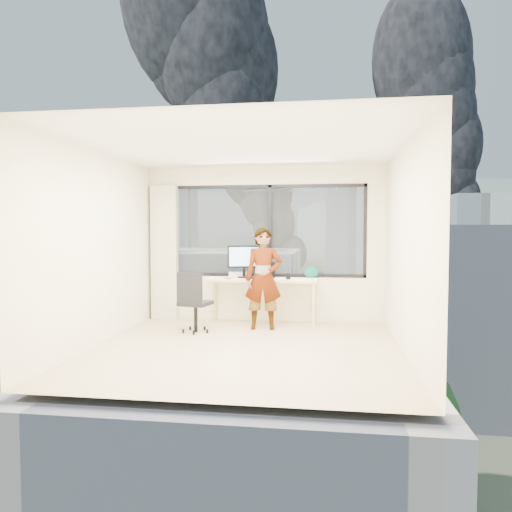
% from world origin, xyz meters
% --- Properties ---
extents(floor, '(4.00, 4.00, 0.01)m').
position_xyz_m(floor, '(0.00, 0.00, 0.00)').
color(floor, tan).
rests_on(floor, ground).
extents(ceiling, '(4.00, 4.00, 0.01)m').
position_xyz_m(ceiling, '(0.00, 0.00, 2.60)').
color(ceiling, white).
rests_on(ceiling, ground).
extents(wall_front, '(4.00, 0.01, 2.60)m').
position_xyz_m(wall_front, '(0.00, -2.00, 1.30)').
color(wall_front, beige).
rests_on(wall_front, ground).
extents(wall_left, '(0.01, 4.00, 2.60)m').
position_xyz_m(wall_left, '(-2.00, 0.00, 1.30)').
color(wall_left, beige).
rests_on(wall_left, ground).
extents(wall_right, '(0.01, 4.00, 2.60)m').
position_xyz_m(wall_right, '(2.00, 0.00, 1.30)').
color(wall_right, beige).
rests_on(wall_right, ground).
extents(window_wall, '(3.30, 0.16, 1.55)m').
position_xyz_m(window_wall, '(0.05, 2.00, 1.52)').
color(window_wall, black).
rests_on(window_wall, ground).
extents(curtain, '(0.45, 0.14, 2.30)m').
position_xyz_m(curtain, '(-1.72, 1.88, 1.15)').
color(curtain, beige).
rests_on(curtain, floor).
extents(desk, '(1.80, 0.60, 0.75)m').
position_xyz_m(desk, '(0.00, 1.66, 0.38)').
color(desk, '#CFBE8B').
rests_on(desk, floor).
extents(chair, '(0.56, 0.56, 0.93)m').
position_xyz_m(chair, '(-0.90, 0.88, 0.47)').
color(chair, black).
rests_on(chair, floor).
extents(person, '(0.61, 0.43, 1.57)m').
position_xyz_m(person, '(0.08, 1.27, 0.79)').
color(person, '#2D2D33').
rests_on(person, floor).
extents(monitor, '(0.56, 0.24, 0.54)m').
position_xyz_m(monitor, '(-0.31, 1.74, 1.02)').
color(monitor, black).
rests_on(monitor, desk).
extents(game_console, '(0.39, 0.35, 0.08)m').
position_xyz_m(game_console, '(-0.43, 1.92, 0.79)').
color(game_console, white).
rests_on(game_console, desk).
extents(laptop, '(0.46, 0.48, 0.24)m').
position_xyz_m(laptop, '(-0.00, 1.66, 0.87)').
color(laptop, black).
rests_on(laptop, desk).
extents(cellphone, '(0.12, 0.08, 0.01)m').
position_xyz_m(cellphone, '(-0.55, 1.57, 0.76)').
color(cellphone, black).
rests_on(cellphone, desk).
extents(pen_cup, '(0.10, 0.10, 0.10)m').
position_xyz_m(pen_cup, '(0.44, 1.58, 0.80)').
color(pen_cup, black).
rests_on(pen_cup, desk).
extents(handbag, '(0.26, 0.15, 0.19)m').
position_xyz_m(handbag, '(0.80, 1.89, 0.85)').
color(handbag, '#0B4245').
rests_on(handbag, desk).
extents(exterior_ground, '(400.00, 400.00, 0.04)m').
position_xyz_m(exterior_ground, '(0.00, 120.00, -14.00)').
color(exterior_ground, '#515B3D').
rests_on(exterior_ground, ground).
extents(near_bldg_a, '(16.00, 12.00, 14.00)m').
position_xyz_m(near_bldg_a, '(-9.00, 30.00, -7.00)').
color(near_bldg_a, '#EBE3C5').
rests_on(near_bldg_a, exterior_ground).
extents(near_bldg_b, '(14.00, 13.00, 16.00)m').
position_xyz_m(near_bldg_b, '(12.00, 38.00, -6.00)').
color(near_bldg_b, white).
rests_on(near_bldg_b, exterior_ground).
extents(far_tower_a, '(14.00, 14.00, 28.00)m').
position_xyz_m(far_tower_a, '(-35.00, 95.00, 0.00)').
color(far_tower_a, silver).
rests_on(far_tower_a, exterior_ground).
extents(far_tower_b, '(13.00, 13.00, 30.00)m').
position_xyz_m(far_tower_b, '(8.00, 120.00, 1.00)').
color(far_tower_b, silver).
rests_on(far_tower_b, exterior_ground).
extents(far_tower_c, '(15.00, 15.00, 26.00)m').
position_xyz_m(far_tower_c, '(45.00, 140.00, -1.00)').
color(far_tower_c, silver).
rests_on(far_tower_c, exterior_ground).
extents(far_tower_d, '(16.00, 14.00, 22.00)m').
position_xyz_m(far_tower_d, '(-60.00, 150.00, -3.00)').
color(far_tower_d, silver).
rests_on(far_tower_d, exterior_ground).
extents(hill_a, '(288.00, 216.00, 90.00)m').
position_xyz_m(hill_a, '(-120.00, 320.00, -14.00)').
color(hill_a, slate).
rests_on(hill_a, exterior_ground).
extents(hill_b, '(300.00, 220.00, 96.00)m').
position_xyz_m(hill_b, '(100.00, 320.00, -14.00)').
color(hill_b, slate).
rests_on(hill_b, exterior_ground).
extents(tree_a, '(7.00, 7.00, 8.00)m').
position_xyz_m(tree_a, '(-16.00, 22.00, -10.00)').
color(tree_a, '#194D1B').
rests_on(tree_a, exterior_ground).
extents(tree_b, '(7.60, 7.60, 9.00)m').
position_xyz_m(tree_b, '(4.00, 18.00, -9.50)').
color(tree_b, '#194D1B').
rests_on(tree_b, exterior_ground).
extents(smoke_plume_a, '(40.00, 24.00, 90.00)m').
position_xyz_m(smoke_plume_a, '(-10.00, 150.00, 39.00)').
color(smoke_plume_a, black).
rests_on(smoke_plume_a, exterior_ground).
extents(smoke_plume_b, '(30.00, 18.00, 70.00)m').
position_xyz_m(smoke_plume_b, '(55.00, 170.00, 27.00)').
color(smoke_plume_b, black).
rests_on(smoke_plume_b, exterior_ground).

